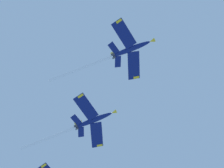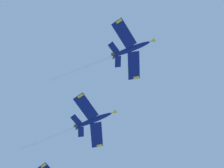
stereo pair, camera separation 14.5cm
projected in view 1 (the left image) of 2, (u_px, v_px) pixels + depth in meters
The scene contains 2 objects.
jet_second at pixel (120, 53), 127.58m from camera, with size 24.50×25.81×9.51m.
jet_third at pixel (83, 124), 133.31m from camera, with size 23.20×24.27×8.40m.
Camera 1 is at (25.55, -25.91, 1.92)m, focal length 69.46 mm.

